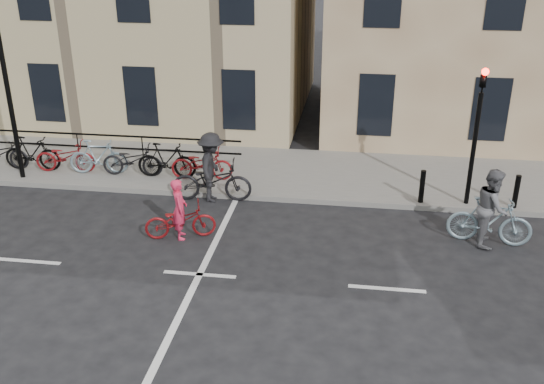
# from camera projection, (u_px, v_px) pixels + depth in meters

# --- Properties ---
(ground) EXTENTS (120.00, 120.00, 0.00)m
(ground) POSITION_uv_depth(u_px,v_px,m) (200.00, 275.00, 13.11)
(ground) COLOR black
(ground) RESTS_ON ground
(sidewalk) EXTENTS (46.00, 4.00, 0.15)m
(sidewalk) POSITION_uv_depth(u_px,v_px,m) (124.00, 164.00, 19.05)
(sidewalk) COLOR slate
(sidewalk) RESTS_ON ground
(traffic_light) EXTENTS (0.18, 0.30, 3.90)m
(traffic_light) POSITION_uv_depth(u_px,v_px,m) (478.00, 120.00, 15.25)
(traffic_light) COLOR black
(traffic_light) RESTS_ON sidewalk
(lamp_post) EXTENTS (0.36, 0.36, 5.28)m
(lamp_post) POSITION_uv_depth(u_px,v_px,m) (3.00, 64.00, 16.57)
(lamp_post) COLOR black
(lamp_post) RESTS_ON sidewalk
(bollard_east) EXTENTS (0.14, 0.14, 0.90)m
(bollard_east) POSITION_uv_depth(u_px,v_px,m) (422.00, 186.00, 16.07)
(bollard_east) COLOR black
(bollard_east) RESTS_ON sidewalk
(bollard_west) EXTENTS (0.14, 0.14, 0.90)m
(bollard_west) POSITION_uv_depth(u_px,v_px,m) (516.00, 192.00, 15.75)
(bollard_west) COLOR black
(bollard_west) RESTS_ON sidewalk
(parked_bikes) EXTENTS (8.30, 1.23, 1.05)m
(parked_bikes) POSITION_uv_depth(u_px,v_px,m) (99.00, 157.00, 18.00)
(parked_bikes) COLOR black
(parked_bikes) RESTS_ON sidewalk
(cyclist_pink) EXTENTS (1.79, 1.06, 1.51)m
(cyclist_pink) POSITION_uv_depth(u_px,v_px,m) (180.00, 218.00, 14.50)
(cyclist_pink) COLOR maroon
(cyclist_pink) RESTS_ON ground
(cyclist_grey) EXTENTS (1.99, 1.00, 1.87)m
(cyclist_grey) POSITION_uv_depth(u_px,v_px,m) (491.00, 214.00, 14.13)
(cyclist_grey) COLOR #7D96A3
(cyclist_grey) RESTS_ON ground
(cyclist_dark) EXTENTS (2.23, 1.31, 1.93)m
(cyclist_dark) POSITION_uv_depth(u_px,v_px,m) (212.00, 174.00, 16.43)
(cyclist_dark) COLOR black
(cyclist_dark) RESTS_ON ground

